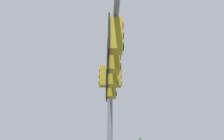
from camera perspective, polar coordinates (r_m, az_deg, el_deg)
The scene contains 1 object.
signal_mast_assembly at distance 8.26m, azimuth -0.18°, elevation -4.61°, with size 2.82×5.61×6.52m.
Camera 1 is at (3.47, 8.31, 1.56)m, focal length 38.49 mm.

